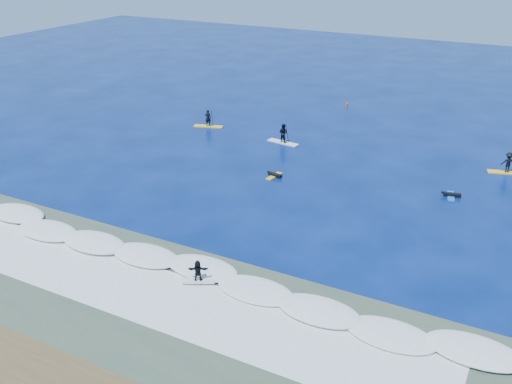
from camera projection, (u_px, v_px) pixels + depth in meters
The scene contains 11 objects.
ground at pixel (259, 207), 43.11m from camera, with size 160.00×160.00×0.00m, color #03174A.
shallow_water at pixel (143, 305), 31.84m from camera, with size 90.00×13.00×0.01m, color #384C3E.
breaking_wave at pixel (184, 270), 35.06m from camera, with size 40.00×6.00×0.30m, color white.
whitewater at pixel (154, 295), 32.65m from camera, with size 34.00×5.00×0.02m, color silver.
sup_paddler_left at pixel (208, 121), 60.48m from camera, with size 3.17×1.68×2.17m.
sup_paddler_center at pixel (283, 135), 55.77m from camera, with size 3.32×1.25×2.28m.
sup_paddler_right at pixel (508, 164), 48.79m from camera, with size 3.20×1.62×2.18m.
prone_paddler_near at pixel (274, 175), 48.37m from camera, with size 1.46×1.88×0.38m.
prone_paddler_far at pixel (451, 195), 44.71m from camera, with size 1.52×1.97×0.40m.
wave_surfer at pixel (198, 272), 33.41m from camera, with size 1.98×1.38×1.41m.
marker_buoy at pixel (347, 105), 67.44m from camera, with size 0.27×0.27×0.63m.
Camera 1 is at (17.84, -34.35, 19.01)m, focal length 40.00 mm.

